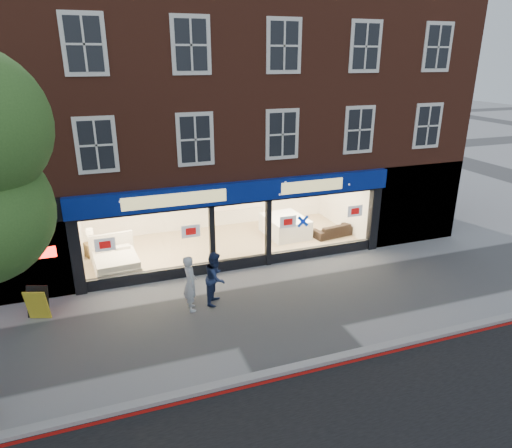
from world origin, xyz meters
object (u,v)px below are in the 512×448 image
mattress_stack (285,226)px  pedestrian_blue (216,278)px  sofa (333,230)px  pedestrian_grey (190,283)px  display_bed (116,261)px  a_board (38,303)px

mattress_stack → pedestrian_blue: (-4.22, -4.40, 0.36)m
sofa → pedestrian_blue: pedestrian_blue is taller
pedestrian_grey → pedestrian_blue: (0.82, 0.15, -0.03)m
display_bed → pedestrian_blue: (2.82, -3.36, 0.45)m
display_bed → mattress_stack: 7.11m
sofa → pedestrian_grey: pedestrian_grey is taller
pedestrian_grey → pedestrian_blue: 0.83m
sofa → pedestrian_blue: (-6.09, -3.60, 0.49)m
pedestrian_grey → pedestrian_blue: pedestrian_grey is taller
display_bed → mattress_stack: (7.03, 1.04, 0.09)m
display_bed → sofa: (8.91, 0.24, -0.04)m
display_bed → sofa: 8.91m
mattress_stack → a_board: a_board is taller
sofa → pedestrian_grey: (-6.91, -3.75, 0.52)m
mattress_stack → a_board: bearing=-159.2°
sofa → a_board: (-11.26, -2.76, 0.13)m
sofa → pedestrian_blue: bearing=22.0°
display_bed → pedestrian_blue: 4.41m
sofa → pedestrian_blue: 7.10m
a_board → pedestrian_blue: (5.16, -0.84, 0.36)m
a_board → pedestrian_blue: size_ratio=0.58×
a_board → pedestrian_grey: (4.34, -0.99, 0.39)m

